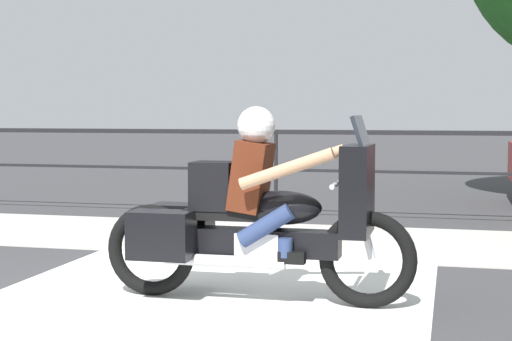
{
  "coord_description": "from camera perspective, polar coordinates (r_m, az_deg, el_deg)",
  "views": [
    {
      "loc": [
        2.34,
        -5.37,
        1.46
      ],
      "look_at": [
        0.71,
        1.15,
        0.96
      ],
      "focal_mm": 55.0,
      "sensor_mm": 36.0,
      "label": 1
    }
  ],
  "objects": [
    {
      "name": "crosswalk_band",
      "position": [
        5.68,
        -5.56,
        -10.65
      ],
      "size": [
        3.48,
        6.0,
        0.01
      ],
      "primitive_type": "cube",
      "color": "silver",
      "rests_on": "ground"
    },
    {
      "name": "fence_railing",
      "position": [
        10.75,
        1.46,
        1.59
      ],
      "size": [
        36.0,
        0.05,
        1.22
      ],
      "color": "black",
      "rests_on": "ground"
    },
    {
      "name": "ground_plane",
      "position": [
        6.03,
        -9.35,
        -9.83
      ],
      "size": [
        120.0,
        120.0,
        0.0
      ],
      "primitive_type": "plane",
      "color": "#38383A"
    },
    {
      "name": "sidewalk_band",
      "position": [
        9.19,
        -0.89,
        -4.87
      ],
      "size": [
        44.0,
        2.4,
        0.01
      ],
      "primitive_type": "cube",
      "color": "#B7B2A8",
      "rests_on": "ground"
    },
    {
      "name": "motorcycle",
      "position": [
        6.02,
        -0.03,
        -3.26
      ],
      "size": [
        2.45,
        0.76,
        1.51
      ],
      "rotation": [
        0.0,
        0.0,
        -0.03
      ],
      "color": "black",
      "rests_on": "ground"
    }
  ]
}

